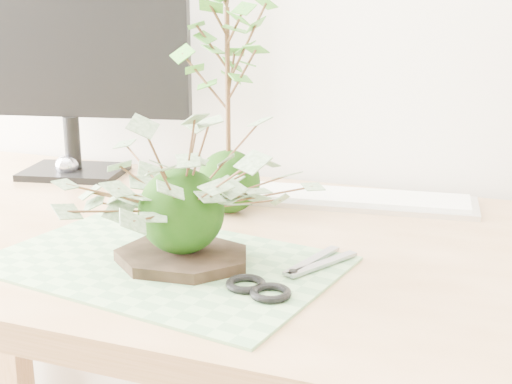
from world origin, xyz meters
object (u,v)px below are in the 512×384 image
ivy_kokedama (180,171)px  maple_kokedama (227,24)px  desk (264,297)px  keyboard (358,199)px  monitor (68,51)px

ivy_kokedama → maple_kokedama: maple_kokedama is taller
desk → ivy_kokedama: ivy_kokedama is taller
maple_kokedama → desk: bearing=-47.4°
maple_kokedama → keyboard: size_ratio=1.05×
desk → maple_kokedama: (-0.10, 0.11, 0.39)m
maple_kokedama → monitor: 0.41m
ivy_kokedama → maple_kokedama: bearing=98.7°
ivy_kokedama → keyboard: (0.15, 0.37, -0.12)m
ivy_kokedama → monitor: (-0.42, 0.36, 0.11)m
keyboard → monitor: (-0.57, -0.00, 0.23)m
ivy_kokedama → keyboard: bearing=67.6°
desk → keyboard: 0.27m
keyboard → desk: bearing=-116.8°
keyboard → ivy_kokedama: bearing=-119.8°
desk → monitor: 0.63m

